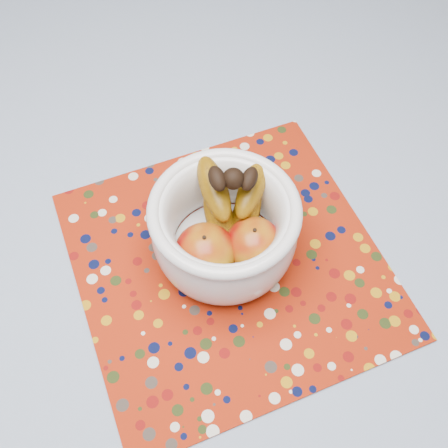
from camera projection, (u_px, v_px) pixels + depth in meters
table at (151, 278)px, 0.82m from camera, size 1.20×1.20×0.75m
tablecloth at (144, 252)px, 0.75m from camera, size 1.32×1.32×0.01m
placemat at (229, 263)px, 0.73m from camera, size 0.50×0.50×0.00m
fruit_bowl at (228, 224)px, 0.68m from camera, size 0.20×0.20×0.16m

